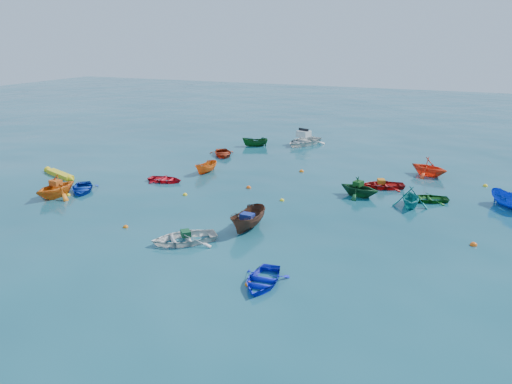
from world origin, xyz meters
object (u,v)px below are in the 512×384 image
at_px(dinghy_blue_se, 262,284).
at_px(motorboat_white, 303,144).
at_px(kayak_yellow, 60,176).
at_px(dinghy_blue_sw, 82,191).
at_px(dinghy_white_near, 184,242).

xyz_separation_m(dinghy_blue_se, motorboat_white, (-7.45, 28.53, 0.00)).
relative_size(kayak_yellow, motorboat_white, 0.91).
relative_size(dinghy_blue_sw, kayak_yellow, 0.74).
bearing_deg(dinghy_blue_sw, dinghy_white_near, -61.15).
height_order(dinghy_blue_sw, dinghy_blue_se, dinghy_blue_sw).
relative_size(dinghy_blue_sw, dinghy_blue_se, 1.04).
bearing_deg(motorboat_white, dinghy_blue_sw, -95.14).
distance_m(dinghy_white_near, kayak_yellow, 17.16).
height_order(dinghy_blue_se, motorboat_white, motorboat_white).
relative_size(dinghy_white_near, dinghy_blue_se, 1.19).
bearing_deg(dinghy_blue_se, kayak_yellow, 149.19).
bearing_deg(dinghy_blue_sw, dinghy_blue_se, -61.63).
distance_m(kayak_yellow, motorboat_white, 23.12).
xyz_separation_m(dinghy_blue_sw, motorboat_white, (9.41, 20.98, 0.00)).
distance_m(dinghy_blue_se, motorboat_white, 29.48).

